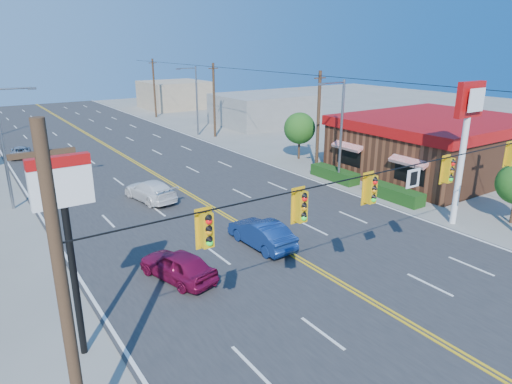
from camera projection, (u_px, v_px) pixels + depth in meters
ground at (381, 308)px, 19.01m from camera, size 160.00×160.00×0.00m
road at (178, 188)px, 34.76m from camera, size 20.00×120.00×0.06m
signal_span at (389, 198)px, 17.43m from camera, size 24.32×0.34×9.00m
kfc at (434, 145)px, 38.31m from camera, size 16.30×12.40×4.70m
kfc_pylon at (466, 125)px, 26.14m from camera, size 2.20×0.36×8.50m
pizza_hut_sign at (66, 217)px, 14.70m from camera, size 1.90×0.30×6.85m
streetlight_se at (340, 127)px, 34.38m from camera, size 2.55×0.25×8.00m
streetlight_ne at (195, 97)px, 53.28m from camera, size 2.55×0.25×8.00m
streetlight_sw at (6, 142)px, 29.19m from camera, size 2.55×0.25×8.00m
utility_pole_near at (318, 122)px, 38.37m from camera, size 0.28×0.28×8.40m
utility_pole_mid at (214, 101)px, 52.55m from camera, size 0.28×0.28×8.40m
utility_pole_far at (154, 88)px, 66.72m from camera, size 0.28×0.28×8.40m
tree_kfc_rear at (300, 128)px, 42.61m from camera, size 2.94×2.94×4.41m
bld_east_mid at (264, 109)px, 61.60m from camera, size 12.00×10.00×4.00m
bld_east_far at (175, 95)px, 77.26m from camera, size 10.00×10.00×4.40m
car_magenta at (178, 266)px, 21.05m from camera, size 2.71×4.45×1.42m
car_blue at (261, 234)px, 24.51m from camera, size 1.69×4.49×1.46m
car_white at (150, 191)px, 31.73m from camera, size 2.67×5.08×1.41m
car_silver at (21, 152)px, 43.83m from camera, size 2.30×4.03×1.06m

